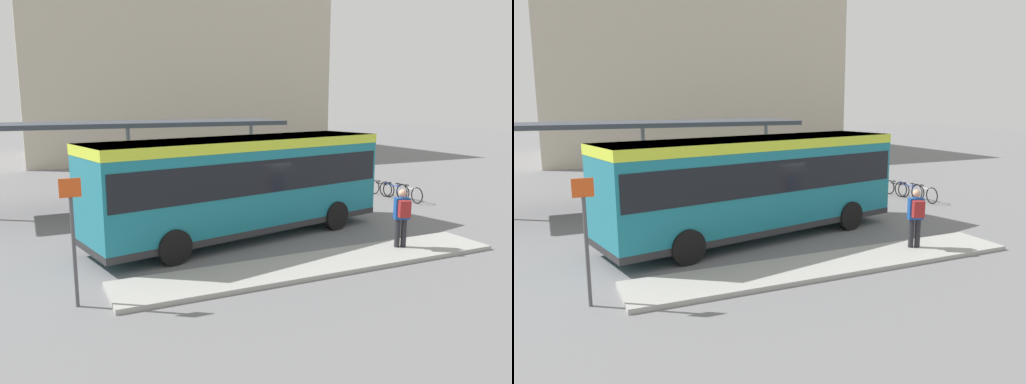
{
  "view_description": "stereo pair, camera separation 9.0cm",
  "coord_description": "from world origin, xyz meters",
  "views": [
    {
      "loc": [
        -6.26,
        -14.46,
        4.37
      ],
      "look_at": [
        0.5,
        0.0,
        1.45
      ],
      "focal_mm": 35.0,
      "sensor_mm": 36.0,
      "label": 1
    },
    {
      "loc": [
        -6.18,
        -14.5,
        4.37
      ],
      "look_at": [
        0.5,
        0.0,
        1.45
      ],
      "focal_mm": 35.0,
      "sensor_mm": 36.0,
      "label": 2
    }
  ],
  "objects": [
    {
      "name": "curb_island",
      "position": [
        0.68,
        -3.57,
        0.06
      ],
      "size": [
        10.95,
        1.8,
        0.12
      ],
      "color": "#9E9E99",
      "rests_on": "ground_plane"
    },
    {
      "name": "station_building",
      "position": [
        5.06,
        27.17,
        6.09
      ],
      "size": [
        22.53,
        14.26,
        12.19
      ],
      "color": "#BCB29E",
      "rests_on": "ground_plane"
    },
    {
      "name": "pedestrian_waiting",
      "position": [
        3.59,
        -3.44,
        1.11
      ],
      "size": [
        0.5,
        0.54,
        1.73
      ],
      "rotation": [
        0.0,
        0.0,
        1.2
      ],
      "color": "#232328",
      "rests_on": "curb_island"
    },
    {
      "name": "potted_planter_near_shelter",
      "position": [
        1.01,
        3.82,
        0.69
      ],
      "size": [
        0.83,
        0.83,
        1.32
      ],
      "color": "slate",
      "rests_on": "ground_plane"
    },
    {
      "name": "bicycle_white",
      "position": [
        8.97,
        2.19,
        0.37
      ],
      "size": [
        0.48,
        1.71,
        0.74
      ],
      "rotation": [
        0.0,
        0.0,
        -1.6
      ],
      "color": "black",
      "rests_on": "ground_plane"
    },
    {
      "name": "platform_sign",
      "position": [
        -5.45,
        -3.65,
        1.56
      ],
      "size": [
        0.44,
        0.08,
        2.8
      ],
      "color": "#4C4C51",
      "rests_on": "ground_plane"
    },
    {
      "name": "city_bus",
      "position": [
        0.01,
        0.0,
        1.88
      ],
      "size": [
        10.33,
        4.55,
        3.22
      ],
      "rotation": [
        0.0,
        0.0,
        0.21
      ],
      "color": "#197284",
      "rests_on": "ground_plane"
    },
    {
      "name": "bicycle_blue",
      "position": [
        8.84,
        3.04,
        0.37
      ],
      "size": [
        0.48,
        1.69,
        0.73
      ],
      "rotation": [
        0.0,
        0.0,
        1.73
      ],
      "color": "black",
      "rests_on": "ground_plane"
    },
    {
      "name": "station_shelter",
      "position": [
        -2.32,
        6.41,
        3.38
      ],
      "size": [
        13.11,
        3.25,
        3.52
      ],
      "color": "#383D47",
      "rests_on": "ground_plane"
    },
    {
      "name": "ground_plane",
      "position": [
        0.0,
        0.0,
        0.0
      ],
      "size": [
        120.0,
        120.0,
        0.0
      ],
      "primitive_type": "plane",
      "color": "slate"
    },
    {
      "name": "bicycle_black",
      "position": [
        8.8,
        3.88,
        0.35
      ],
      "size": [
        0.48,
        1.58,
        0.69
      ],
      "rotation": [
        0.0,
        0.0,
        -1.43
      ],
      "color": "black",
      "rests_on": "ground_plane"
    }
  ]
}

